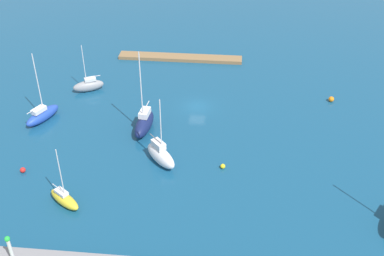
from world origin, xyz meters
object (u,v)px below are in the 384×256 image
sailboat_white_lone_south (161,155)px  mooring_buoy_orange (331,99)px  pier_dock (180,58)px  sailboat_blue_by_breakwater (42,115)px  harbor_beacon (10,248)px  sailboat_gray_center_basin (89,85)px  mooring_buoy_yellow (223,166)px  mooring_buoy_red (23,170)px  sailboat_yellow_along_channel (64,199)px  sailboat_navy_west_end (144,123)px

sailboat_white_lone_south → mooring_buoy_orange: 31.05m
pier_dock → sailboat_blue_by_breakwater: size_ratio=2.11×
harbor_beacon → sailboat_gray_center_basin: bearing=-85.6°
mooring_buoy_orange → mooring_buoy_yellow: bearing=48.5°
sailboat_white_lone_south → mooring_buoy_red: sailboat_white_lone_south is taller
pier_dock → mooring_buoy_orange: bearing=153.4°
sailboat_blue_by_breakwater → mooring_buoy_red: sailboat_blue_by_breakwater is taller
sailboat_blue_by_breakwater → sailboat_white_lone_south: bearing=-88.3°
sailboat_white_lone_south → sailboat_blue_by_breakwater: 21.14m
pier_dock → mooring_buoy_red: 38.91m
pier_dock → mooring_buoy_red: (16.52, 35.23, 0.05)m
sailboat_white_lone_south → mooring_buoy_red: 18.03m
mooring_buoy_red → mooring_buoy_orange: size_ratio=0.82×
mooring_buoy_red → mooring_buoy_orange: mooring_buoy_orange is taller
pier_dock → sailboat_white_lone_south: (-1.10, 31.51, 1.00)m
pier_dock → mooring_buoy_red: mooring_buoy_red is taller
harbor_beacon → sailboat_white_lone_south: bearing=-122.0°
sailboat_blue_by_breakwater → mooring_buoy_red: (-1.73, 12.25, -0.68)m
sailboat_blue_by_breakwater → mooring_buoy_yellow: size_ratio=16.65×
harbor_beacon → sailboat_gray_center_basin: size_ratio=0.45×
sailboat_yellow_along_channel → sailboat_blue_by_breakwater: (9.07, -17.55, 0.23)m
harbor_beacon → sailboat_gray_center_basin: 37.58m
mooring_buoy_yellow → sailboat_yellow_along_channel: bearing=25.0°
mooring_buoy_yellow → mooring_buoy_red: bearing=7.3°
sailboat_yellow_along_channel → sailboat_blue_by_breakwater: sailboat_blue_by_breakwater is taller
pier_dock → sailboat_yellow_along_channel: (9.18, 40.53, 0.50)m
pier_dock → harbor_beacon: size_ratio=6.19×
sailboat_yellow_along_channel → mooring_buoy_red: bearing=179.5°
sailboat_navy_west_end → mooring_buoy_orange: bearing=117.4°
sailboat_navy_west_end → mooring_buoy_orange: size_ratio=14.51×
pier_dock → sailboat_gray_center_basin: 19.25m
harbor_beacon → sailboat_navy_west_end: sailboat_navy_west_end is taller
sailboat_navy_west_end → mooring_buoy_red: 17.93m
sailboat_yellow_along_channel → sailboat_navy_west_end: bearing=103.0°
mooring_buoy_yellow → sailboat_navy_west_end: bearing=-33.1°
pier_dock → mooring_buoy_yellow: 33.24m
sailboat_white_lone_south → mooring_buoy_yellow: (-8.29, 0.38, -0.99)m
sailboat_yellow_along_channel → mooring_buoy_yellow: sailboat_yellow_along_channel is taller
harbor_beacon → mooring_buoy_red: harbor_beacon is taller
sailboat_yellow_along_channel → mooring_buoy_red: sailboat_yellow_along_channel is taller
pier_dock → sailboat_blue_by_breakwater: (18.25, 22.97, 0.73)m
harbor_beacon → mooring_buoy_yellow: bearing=-137.1°
harbor_beacon → mooring_buoy_yellow: (-20.32, -18.88, -3.16)m
harbor_beacon → mooring_buoy_red: size_ratio=5.17×
harbor_beacon → sailboat_navy_west_end: (-8.51, -26.60, -2.15)m
sailboat_white_lone_south → mooring_buoy_orange: (-24.96, -18.44, -0.88)m
sailboat_gray_center_basin → sailboat_navy_west_end: size_ratio=0.65×
sailboat_blue_by_breakwater → mooring_buoy_orange: sailboat_blue_by_breakwater is taller
sailboat_yellow_along_channel → mooring_buoy_yellow: size_ratio=12.58×
pier_dock → sailboat_navy_west_end: (2.44, 24.18, 1.03)m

